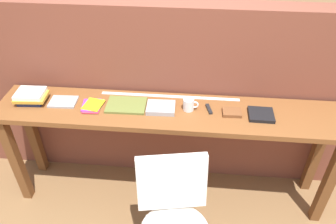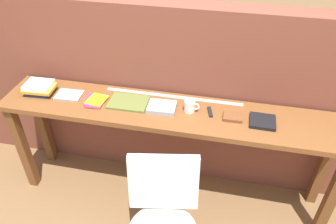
# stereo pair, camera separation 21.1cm
# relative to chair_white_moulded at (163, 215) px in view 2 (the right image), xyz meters

# --- Properties ---
(ground_plane) EXTENTS (40.00, 40.00, 0.00)m
(ground_plane) POSITION_rel_chair_white_moulded_xyz_m (-0.09, 0.32, -0.53)
(ground_plane) COLOR brown
(brick_wall_back) EXTENTS (6.00, 0.20, 1.53)m
(brick_wall_back) POSITION_rel_chair_white_moulded_xyz_m (-0.09, 0.96, 0.24)
(brick_wall_back) COLOR brown
(brick_wall_back) RESTS_ON ground
(sideboard) EXTENTS (2.50, 0.44, 0.88)m
(sideboard) POSITION_rel_chair_white_moulded_xyz_m (-0.09, 0.62, 0.21)
(sideboard) COLOR brown
(sideboard) RESTS_ON ground
(chair_white_moulded) EXTENTS (0.52, 0.53, 0.89)m
(chair_white_moulded) POSITION_rel_chair_white_moulded_xyz_m (0.00, 0.00, 0.00)
(chair_white_moulded) COLOR silver
(chair_white_moulded) RESTS_ON ground
(book_stack_leftmost) EXTENTS (0.23, 0.18, 0.08)m
(book_stack_leftmost) POSITION_rel_chair_white_moulded_xyz_m (-1.10, 0.63, 0.40)
(book_stack_leftmost) COLOR navy
(book_stack_leftmost) RESTS_ON sideboard
(magazine_cycling) EXTENTS (0.20, 0.15, 0.02)m
(magazine_cycling) POSITION_rel_chair_white_moulded_xyz_m (-0.87, 0.63, 0.36)
(magazine_cycling) COLOR #9E9EA3
(magazine_cycling) RESTS_ON sideboard
(pamphlet_pile_colourful) EXTENTS (0.16, 0.18, 0.01)m
(pamphlet_pile_colourful) POSITION_rel_chair_white_moulded_xyz_m (-0.64, 0.61, 0.36)
(pamphlet_pile_colourful) COLOR orange
(pamphlet_pile_colourful) RESTS_ON sideboard
(book_open_centre) EXTENTS (0.29, 0.21, 0.02)m
(book_open_centre) POSITION_rel_chair_white_moulded_xyz_m (-0.40, 0.64, 0.36)
(book_open_centre) COLOR olive
(book_open_centre) RESTS_ON sideboard
(book_grey_hardcover) EXTENTS (0.20, 0.16, 0.03)m
(book_grey_hardcover) POSITION_rel_chair_white_moulded_xyz_m (-0.14, 0.62, 0.37)
(book_grey_hardcover) COLOR #9E9EA3
(book_grey_hardcover) RESTS_ON sideboard
(mug) EXTENTS (0.11, 0.08, 0.09)m
(mug) POSITION_rel_chair_white_moulded_xyz_m (0.05, 0.64, 0.40)
(mug) COLOR white
(mug) RESTS_ON sideboard
(multitool_folded) EXTENTS (0.05, 0.11, 0.02)m
(multitool_folded) POSITION_rel_chair_white_moulded_xyz_m (0.20, 0.64, 0.36)
(multitool_folded) COLOR black
(multitool_folded) RESTS_ON sideboard
(leather_journal_brown) EXTENTS (0.13, 0.10, 0.02)m
(leather_journal_brown) POSITION_rel_chair_white_moulded_xyz_m (0.36, 0.61, 0.37)
(leather_journal_brown) COLOR brown
(leather_journal_brown) RESTS_ON sideboard
(book_repair_rightmost) EXTENTS (0.17, 0.16, 0.02)m
(book_repair_rightmost) POSITION_rel_chair_white_moulded_xyz_m (0.56, 0.61, 0.37)
(book_repair_rightmost) COLOR black
(book_repair_rightmost) RESTS_ON sideboard
(ruler_metal_back_edge) EXTENTS (1.04, 0.03, 0.00)m
(ruler_metal_back_edge) POSITION_rel_chair_white_moulded_xyz_m (-0.10, 0.79, 0.35)
(ruler_metal_back_edge) COLOR silver
(ruler_metal_back_edge) RESTS_ON sideboard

